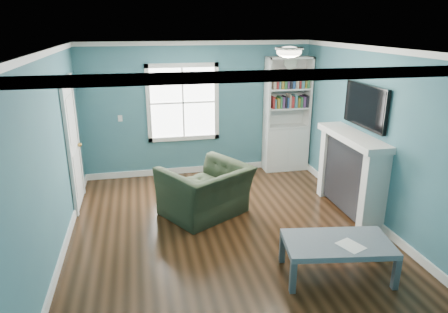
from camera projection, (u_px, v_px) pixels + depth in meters
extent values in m
plane|color=black|center=(226.00, 229.00, 5.92)|extent=(5.00, 5.00, 0.00)
plane|color=#366376|center=(198.00, 110.00, 7.83)|extent=(4.50, 0.00, 4.50)
plane|color=#366376|center=(292.00, 235.00, 3.19)|extent=(4.50, 0.00, 4.50)
plane|color=#366376|center=(53.00, 157.00, 5.06)|extent=(0.00, 5.00, 5.00)
plane|color=#366376|center=(372.00, 137.00, 5.96)|extent=(0.00, 5.00, 5.00)
plane|color=white|center=(226.00, 49.00, 5.10)|extent=(5.00, 5.00, 0.00)
cube|color=white|center=(200.00, 169.00, 8.21)|extent=(4.50, 0.03, 0.12)
cube|color=white|center=(66.00, 242.00, 5.46)|extent=(0.03, 5.00, 0.12)
cube|color=white|center=(362.00, 212.00, 6.35)|extent=(0.03, 5.00, 0.12)
cube|color=white|center=(197.00, 43.00, 7.41)|extent=(4.50, 0.04, 0.08)
cube|color=white|center=(301.00, 75.00, 2.81)|extent=(4.50, 0.04, 0.08)
cube|color=white|center=(40.00, 55.00, 4.67)|extent=(0.04, 5.00, 0.08)
cube|color=white|center=(382.00, 50.00, 5.56)|extent=(0.04, 5.00, 0.08)
cube|color=white|center=(183.00, 103.00, 7.72)|extent=(1.24, 0.01, 1.34)
cube|color=white|center=(148.00, 104.00, 7.57)|extent=(0.08, 0.06, 1.50)
cube|color=white|center=(216.00, 101.00, 7.84)|extent=(0.08, 0.06, 1.50)
cube|color=white|center=(184.00, 138.00, 7.93)|extent=(1.40, 0.06, 0.08)
cube|color=white|center=(182.00, 65.00, 7.48)|extent=(1.40, 0.06, 0.08)
cube|color=white|center=(183.00, 103.00, 7.70)|extent=(1.24, 0.03, 0.03)
cube|color=white|center=(183.00, 103.00, 7.70)|extent=(0.03, 0.03, 1.34)
cube|color=silver|center=(285.00, 148.00, 8.26)|extent=(0.90, 0.35, 0.90)
cube|color=silver|center=(267.00, 94.00, 7.81)|extent=(0.04, 0.35, 1.40)
cube|color=silver|center=(308.00, 92.00, 7.98)|extent=(0.04, 0.35, 1.40)
cube|color=silver|center=(285.00, 92.00, 8.05)|extent=(0.90, 0.02, 1.40)
cube|color=silver|center=(290.00, 58.00, 7.68)|extent=(0.90, 0.35, 0.04)
cube|color=silver|center=(286.00, 126.00, 8.11)|extent=(0.84, 0.33, 0.03)
cube|color=silver|center=(287.00, 108.00, 7.99)|extent=(0.84, 0.33, 0.03)
cube|color=silver|center=(288.00, 89.00, 7.87)|extent=(0.84, 0.33, 0.03)
cube|color=silver|center=(289.00, 70.00, 7.76)|extent=(0.84, 0.33, 0.03)
cube|color=maroon|center=(288.00, 102.00, 7.94)|extent=(0.70, 0.25, 0.22)
cube|color=teal|center=(289.00, 83.00, 7.81)|extent=(0.70, 0.25, 0.22)
cylinder|color=beige|center=(290.00, 63.00, 7.67)|extent=(0.26, 0.06, 0.26)
cube|color=black|center=(351.00, 176.00, 6.34)|extent=(0.30, 1.20, 1.10)
cube|color=black|center=(349.00, 188.00, 6.40)|extent=(0.22, 0.65, 0.70)
cube|color=silver|center=(374.00, 193.00, 5.71)|extent=(0.36, 0.16, 1.20)
cube|color=silver|center=(331.00, 163.00, 6.95)|extent=(0.36, 0.16, 1.20)
cube|color=silver|center=(353.00, 137.00, 6.12)|extent=(0.44, 1.58, 0.10)
cube|color=black|center=(365.00, 106.00, 6.00)|extent=(0.06, 1.10, 0.65)
cube|color=silver|center=(73.00, 146.00, 6.45)|extent=(0.04, 0.80, 2.05)
cube|color=white|center=(69.00, 154.00, 6.04)|extent=(0.05, 0.08, 2.13)
cube|color=white|center=(77.00, 138.00, 6.87)|extent=(0.05, 0.08, 2.13)
cube|color=white|center=(65.00, 79.00, 6.12)|extent=(0.05, 0.98, 0.08)
sphere|color=#BF8C3F|center=(80.00, 145.00, 6.77)|extent=(0.07, 0.07, 0.07)
ellipsoid|color=white|center=(289.00, 52.00, 5.39)|extent=(0.34, 0.34, 0.15)
cylinder|color=white|center=(289.00, 48.00, 5.38)|extent=(0.38, 0.38, 0.03)
cube|color=white|center=(120.00, 118.00, 7.55)|extent=(0.08, 0.01, 0.12)
imported|color=#222B1B|center=(205.00, 183.00, 6.24)|extent=(1.47, 1.32, 1.08)
cube|color=#434B50|center=(293.00, 278.00, 4.48)|extent=(0.08, 0.08, 0.39)
cube|color=#434B50|center=(396.00, 274.00, 4.54)|extent=(0.08, 0.08, 0.39)
cube|color=#434B50|center=(282.00, 248.00, 5.06)|extent=(0.08, 0.08, 0.39)
cube|color=#434B50|center=(374.00, 245.00, 5.13)|extent=(0.08, 0.08, 0.39)
cube|color=slate|center=(338.00, 244.00, 4.73)|extent=(1.35, 0.87, 0.07)
cube|color=white|center=(351.00, 246.00, 4.62)|extent=(0.32, 0.35, 0.00)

